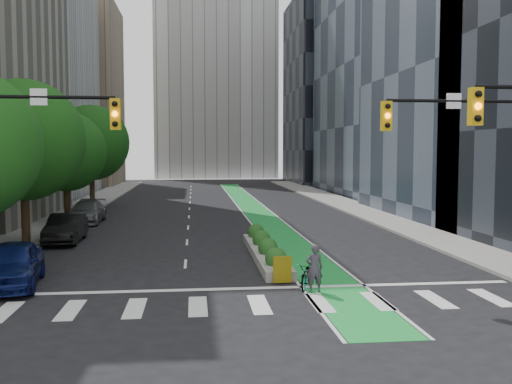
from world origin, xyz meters
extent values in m
plane|color=black|center=(0.00, 0.00, 0.00)|extent=(160.00, 160.00, 0.00)
cube|color=gray|center=(-11.80, 25.00, 0.07)|extent=(3.60, 90.00, 0.15)
cube|color=gray|center=(11.80, 25.00, 0.07)|extent=(3.60, 90.00, 0.15)
cube|color=green|center=(3.00, 30.00, 0.01)|extent=(2.20, 70.00, 0.01)
cube|color=tan|center=(-20.00, 66.00, 13.00)|extent=(14.00, 16.00, 26.00)
cube|color=#19212D|center=(21.00, 45.00, 21.00)|extent=(14.00, 24.00, 42.00)
cube|color=black|center=(20.00, 68.00, 14.00)|extent=(14.00, 18.00, 28.00)
cylinder|color=black|center=(-11.00, 12.00, 2.52)|extent=(0.44, 0.44, 5.04)
sphere|color=#104B12|center=(-11.00, 12.00, 5.58)|extent=(6.40, 6.40, 6.40)
cylinder|color=black|center=(-11.00, 22.00, 2.24)|extent=(0.44, 0.44, 4.48)
sphere|color=#104B12|center=(-11.00, 22.00, 4.96)|extent=(5.60, 5.60, 5.60)
cylinder|color=black|center=(-11.00, 32.00, 2.58)|extent=(0.44, 0.44, 5.15)
sphere|color=#104B12|center=(-11.00, 32.00, 5.70)|extent=(6.60, 6.60, 6.60)
cylinder|color=black|center=(-7.45, 0.50, 6.80)|extent=(5.50, 0.12, 0.12)
cube|color=gold|center=(-4.70, 0.50, 6.25)|extent=(0.34, 0.28, 1.05)
sphere|color=orange|center=(-4.70, 0.34, 6.25)|extent=(0.20, 0.20, 0.20)
cube|color=white|center=(-7.17, 0.47, 6.80)|extent=(0.55, 0.04, 0.55)
cylinder|color=black|center=(7.45, 0.50, 6.80)|extent=(5.50, 0.12, 0.12)
cube|color=gold|center=(4.70, 0.50, 6.25)|extent=(0.34, 0.28, 1.05)
sphere|color=orange|center=(4.70, 0.34, 6.25)|extent=(0.20, 0.20, 0.20)
cube|color=white|center=(7.17, 0.47, 6.80)|extent=(0.55, 0.04, 0.55)
cube|color=gold|center=(5.70, -4.00, 6.25)|extent=(0.34, 0.28, 1.05)
sphere|color=orange|center=(5.70, -4.16, 6.25)|extent=(0.20, 0.20, 0.20)
cube|color=gray|center=(1.20, 7.00, 0.20)|extent=(1.20, 10.00, 0.40)
cube|color=yellow|center=(1.20, 1.80, 0.55)|extent=(0.70, 0.12, 1.00)
sphere|color=#194C19|center=(1.20, 3.50, 0.65)|extent=(0.90, 0.90, 0.90)
sphere|color=#194C19|center=(1.20, 6.00, 0.65)|extent=(0.90, 0.90, 0.90)
sphere|color=#194C19|center=(1.20, 8.50, 0.65)|extent=(0.90, 0.90, 0.90)
sphere|color=#194C19|center=(1.20, 11.00, 0.65)|extent=(0.90, 0.90, 0.90)
imported|color=gray|center=(2.00, 1.05, 0.48)|extent=(1.28, 1.95, 0.97)
imported|color=#3B343F|center=(2.13, 0.41, 0.86)|extent=(0.65, 0.45, 1.73)
imported|color=#0D1750|center=(-8.81, 2.44, 0.84)|extent=(2.63, 5.13, 1.67)
imported|color=black|center=(-9.08, 12.64, 0.78)|extent=(1.77, 4.80, 1.57)
imported|color=slate|center=(-9.50, 21.17, 0.77)|extent=(2.18, 5.30, 1.53)
camera|label=1|loc=(-2.09, -19.18, 5.04)|focal=40.00mm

